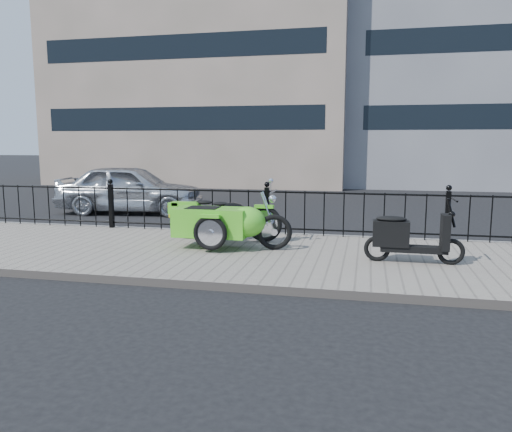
% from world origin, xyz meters
% --- Properties ---
extents(ground, '(120.00, 120.00, 0.00)m').
position_xyz_m(ground, '(0.00, 0.00, 0.00)').
color(ground, black).
rests_on(ground, ground).
extents(sidewalk, '(30.00, 3.80, 0.12)m').
position_xyz_m(sidewalk, '(0.00, -0.50, 0.06)').
color(sidewalk, gray).
rests_on(sidewalk, ground).
extents(curb, '(30.00, 0.10, 0.12)m').
position_xyz_m(curb, '(0.00, 1.44, 0.06)').
color(curb, gray).
rests_on(curb, ground).
extents(iron_fence, '(14.11, 0.11, 1.08)m').
position_xyz_m(iron_fence, '(0.00, 1.30, 0.59)').
color(iron_fence, black).
rests_on(iron_fence, sidewalk).
extents(building_tan, '(14.00, 8.01, 12.00)m').
position_xyz_m(building_tan, '(-6.00, 15.99, 6.00)').
color(building_tan, '#A28A7B').
rests_on(building_tan, ground).
extents(building_grey, '(12.00, 8.01, 15.00)m').
position_xyz_m(building_grey, '(7.00, 16.99, 7.50)').
color(building_grey, gray).
rests_on(building_grey, ground).
extents(motorcycle_sidecar, '(2.28, 1.48, 0.98)m').
position_xyz_m(motorcycle_sidecar, '(-0.51, -0.16, 0.59)').
color(motorcycle_sidecar, black).
rests_on(motorcycle_sidecar, sidewalk).
extents(scooter, '(1.52, 0.44, 1.03)m').
position_xyz_m(scooter, '(2.63, -0.66, 0.52)').
color(scooter, black).
rests_on(scooter, sidewalk).
extents(spare_tire, '(0.63, 0.15, 0.63)m').
position_xyz_m(spare_tire, '(0.43, -0.19, 0.43)').
color(spare_tire, black).
rests_on(spare_tire, sidewalk).
extents(sedan_car, '(4.22, 2.10, 1.38)m').
position_xyz_m(sedan_car, '(-4.53, 4.29, 0.69)').
color(sedan_car, silver).
rests_on(sedan_car, ground).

